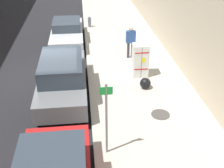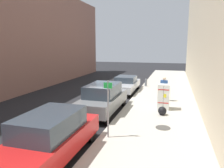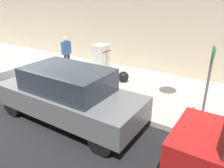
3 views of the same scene
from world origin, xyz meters
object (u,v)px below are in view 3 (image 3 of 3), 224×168
object	(u,v)px
street_sign_post	(208,85)
pedestrian_walking_far	(66,51)
trash_bag	(123,77)
parked_suv_gray	(69,94)
discarded_refrigerator	(101,61)

from	to	relation	value
street_sign_post	pedestrian_walking_far	size ratio (longest dim) A/B	1.43
trash_bag	parked_suv_gray	size ratio (longest dim) A/B	0.10
street_sign_post	parked_suv_gray	xyz separation A→B (m)	(1.48, -3.74, -0.63)
trash_bag	pedestrian_walking_far	bearing A→B (deg)	-88.13
street_sign_post	trash_bag	size ratio (longest dim) A/B	5.12
discarded_refrigerator	parked_suv_gray	size ratio (longest dim) A/B	0.32
discarded_refrigerator	street_sign_post	world-z (taller)	street_sign_post
trash_bag	parked_suv_gray	bearing A→B (deg)	0.31
discarded_refrigerator	street_sign_post	xyz separation A→B (m)	(2.02, 4.97, 0.60)
street_sign_post	pedestrian_walking_far	bearing A→B (deg)	-105.27
pedestrian_walking_far	trash_bag	bearing A→B (deg)	-92.84
street_sign_post	trash_bag	xyz separation A→B (m)	(-2.03, -3.76, -1.14)
parked_suv_gray	pedestrian_walking_far	bearing A→B (deg)	-135.78
street_sign_post	parked_suv_gray	distance (m)	4.07
trash_bag	parked_suv_gray	world-z (taller)	parked_suv_gray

